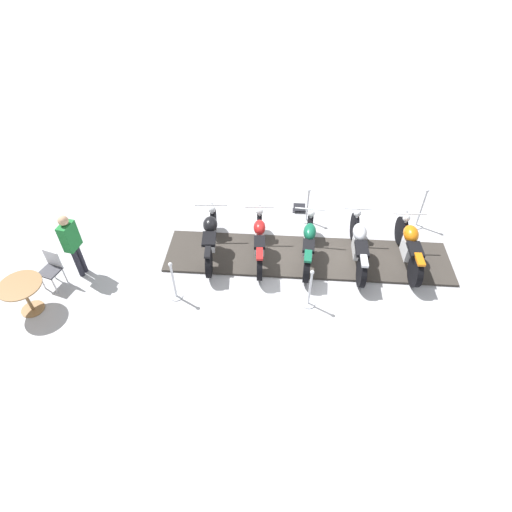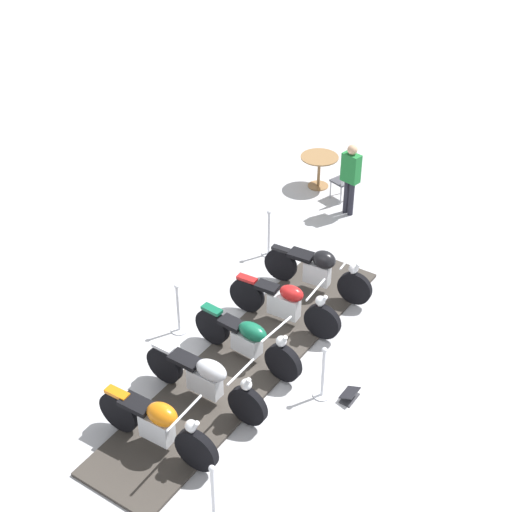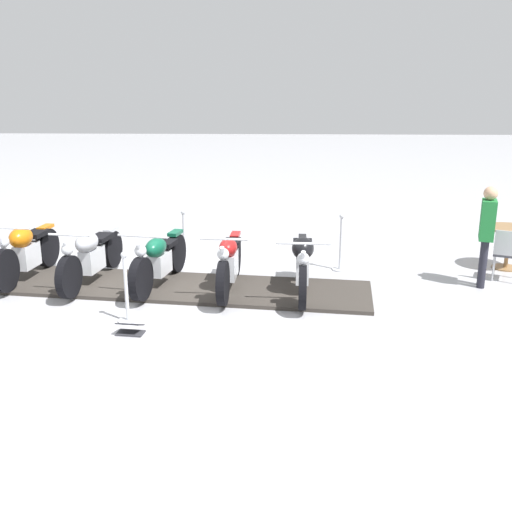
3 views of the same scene
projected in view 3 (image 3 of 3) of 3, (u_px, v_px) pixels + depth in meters
ground_plane at (161, 288)px, 9.31m from camera, size 80.00×80.00×0.00m
display_platform at (161, 286)px, 9.31m from camera, size 2.16×6.97×0.06m
motorcycle_copper at (26, 251)px, 9.49m from camera, size 2.13×0.80×1.02m
motorcycle_chrome at (91, 255)px, 9.31m from camera, size 2.31×0.67×0.98m
motorcycle_forest at (159, 259)px, 9.15m from camera, size 2.17×0.79×0.98m
motorcycle_maroon at (229, 262)px, 8.98m from camera, size 2.20×0.70×0.99m
motorcycle_black at (302, 263)px, 8.79m from camera, size 2.20×0.79×0.97m
stanchion_right_mid at (127, 297)px, 7.82m from camera, size 0.28×0.28×1.02m
stanchion_left_rear at (341, 250)px, 10.17m from camera, size 0.28×0.28×1.05m
stanchion_left_mid at (184, 245)px, 10.61m from camera, size 0.30×0.30×1.03m
info_placard at (130, 329)px, 7.49m from camera, size 0.27×0.38×0.19m
cafe_table at (509, 237)px, 10.23m from camera, size 0.88×0.88×0.78m
cafe_chair_near_table at (506, 252)px, 9.53m from camera, size 0.52×0.52×0.90m
bystander_person at (487, 228)px, 9.12m from camera, size 0.45×0.33×1.68m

